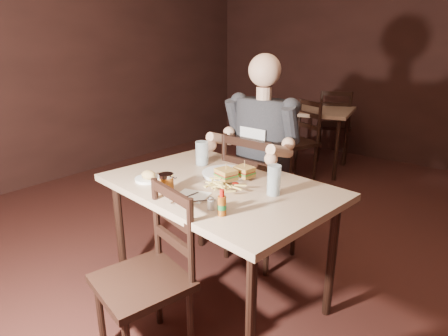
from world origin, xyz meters
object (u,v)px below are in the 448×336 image
Objects in this scene: glass_right at (274,180)px; side_plate at (148,180)px; chair_near at (142,281)px; hot_sauce at (222,202)px; dinner_plate at (226,174)px; chair_far at (261,198)px; diner at (259,130)px; bg_chair_near at (295,142)px; bg_table at (317,116)px; syrup_dispenser at (167,183)px; bg_chair_far at (334,125)px; glass_left at (202,153)px; main_table at (219,195)px.

glass_right reaches higher than side_plate.
chair_near is 0.56m from hot_sauce.
chair_near reaches higher than dinner_plate.
side_plate is at bearing 71.91° from chair_far.
side_plate is (-0.28, -0.73, -0.21)m from diner.
bg_chair_near reaches higher than dinner_plate.
syrup_dispenser is at bearing -79.65° from bg_table.
chair_near is (0.07, -1.16, -0.04)m from chair_far.
bg_chair_far is 3.75m from hot_sauce.
syrup_dispenser is at bearing -144.57° from glass_right.
dinner_plate is at bearing 85.76° from syrup_dispenser.
chair_far is 0.91m from syrup_dispenser.
syrup_dispenser is at bearing 87.36° from chair_far.
dinner_plate is 0.56m from hot_sauce.
glass_left is at bearing 74.86° from bg_chair_far.
diner reaches higher than bg_table.
glass_right is (0.40, -0.46, -0.13)m from diner.
main_table is at bearing -170.82° from glass_right.
chair_near reaches higher than side_plate.
chair_far is at bearing 96.80° from main_table.
main_table is 0.33m from syrup_dispenser.
glass_right reaches higher than main_table.
syrup_dispenser is at bearing 76.75° from bg_chair_far.
bg_table is 5.88× the size of glass_right.
diner is (0.62, -2.23, 0.30)m from bg_table.
bg_table is 3.07m from syrup_dispenser.
diner is 9.39× the size of syrup_dispenser.
syrup_dispenser is at bearing -92.81° from diner.
bg_chair_near is 5.68× the size of glass_right.
chair_far reaches higher than dinner_plate.
side_plate is (0.33, -3.52, 0.30)m from bg_chair_far.
glass_left reaches higher than syrup_dispenser.
glass_left is 0.52m from syrup_dispenser.
dinner_plate is at bearing 126.51° from hot_sauce.
chair_near is at bearing -78.32° from bg_table.
dinner_plate is (0.63, -2.61, 0.10)m from bg_table.
bg_chair_near is 2.71m from hot_sauce.
dinner_plate is at bearing 50.20° from side_plate.
bg_chair_near is 2.56m from syrup_dispenser.
side_plate is (0.33, -2.97, 0.10)m from bg_table.
glass_left reaches higher than chair_near.
glass_right is (0.40, -0.51, 0.37)m from chair_far.
chair_far is (-0.07, 0.56, -0.22)m from main_table.
chair_far reaches higher than chair_near.
chair_near is at bearing 95.40° from chair_far.
bg_table is 2.27m from chair_far.
diner is (0.62, -2.78, 0.50)m from bg_chair_far.
hot_sauce is (0.59, -0.52, -0.01)m from glass_left.
chair_near is at bearing 78.03° from bg_chair_far.
dinner_plate is 1.82× the size of glass_left.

